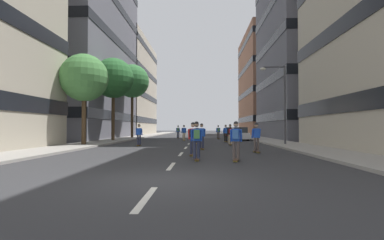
{
  "coord_description": "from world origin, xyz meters",
  "views": [
    {
      "loc": [
        1.19,
        -8.04,
        1.51
      ],
      "look_at": [
        0.0,
        26.17,
        2.39
      ],
      "focal_mm": 26.67,
      "sensor_mm": 36.0,
      "label": 1
    }
  ],
  "objects": [
    {
      "name": "skater_11",
      "position": [
        3.62,
        21.16,
        0.98
      ],
      "size": [
        0.56,
        0.92,
        1.78
      ],
      "color": "brown",
      "rests_on": "ground_plane"
    },
    {
      "name": "skater_2",
      "position": [
        -2.09,
        31.04,
        1.02
      ],
      "size": [
        0.54,
        0.91,
        1.78
      ],
      "color": "brown",
      "rests_on": "ground_plane"
    },
    {
      "name": "skater_4",
      "position": [
        0.71,
        7.0,
        1.02
      ],
      "size": [
        0.56,
        0.92,
        1.78
      ],
      "color": "brown",
      "rests_on": "ground_plane"
    },
    {
      "name": "parked_car_near",
      "position": [
        5.62,
        25.8,
        0.7
      ],
      "size": [
        1.82,
        4.4,
        1.52
      ],
      "color": "silver",
      "rests_on": "ground_plane"
    },
    {
      "name": "building_right_far",
      "position": [
        16.36,
        50.78,
        10.39
      ],
      "size": [
        12.87,
        19.75,
        20.6
      ],
      "color": "#9E6B51",
      "rests_on": "ground_plane"
    },
    {
      "name": "street_tree_near",
      "position": [
        -8.4,
        30.75,
        7.84
      ],
      "size": [
        4.58,
        4.58,
        10.03
      ],
      "color": "#4C3823",
      "rests_on": "sidewalk_left"
    },
    {
      "name": "sidewalk_right",
      "position": [
        8.4,
        34.35,
        0.07
      ],
      "size": [
        3.16,
        83.96,
        0.14
      ],
      "primitive_type": "cube",
      "color": "#9E9991",
      "rests_on": "ground_plane"
    },
    {
      "name": "street_tree_far",
      "position": [
        -8.4,
        22.38,
        6.81
      ],
      "size": [
        4.34,
        4.34,
        8.88
      ],
      "color": "#4C3823",
      "rests_on": "sidewalk_left"
    },
    {
      "name": "street_tree_mid",
      "position": [
        -8.4,
        14.77,
        5.52
      ],
      "size": [
        3.85,
        3.85,
        7.34
      ],
      "color": "#4C3823",
      "rests_on": "sidewalk_left"
    },
    {
      "name": "skater_6",
      "position": [
        0.94,
        4.89,
        1.02
      ],
      "size": [
        0.54,
        0.91,
        1.78
      ],
      "color": "brown",
      "rests_on": "ground_plane"
    },
    {
      "name": "building_left_mid",
      "position": [
        -16.36,
        29.84,
        14.99
      ],
      "size": [
        12.87,
        21.26,
        29.8
      ],
      "color": "slate",
      "rests_on": "ground_plane"
    },
    {
      "name": "skater_7",
      "position": [
        -3.91,
        14.87,
        0.98
      ],
      "size": [
        0.54,
        0.91,
        1.78
      ],
      "color": "brown",
      "rests_on": "ground_plane"
    },
    {
      "name": "building_left_far",
      "position": [
        -16.36,
        50.78,
        9.84
      ],
      "size": [
        12.87,
        21.97,
        19.5
      ],
      "color": "#BCB29E",
      "rests_on": "ground_plane"
    },
    {
      "name": "skater_9",
      "position": [
        -0.85,
        24.15,
        0.98
      ],
      "size": [
        0.57,
        0.92,
        1.78
      ],
      "color": "brown",
      "rests_on": "ground_plane"
    },
    {
      "name": "ground_plane",
      "position": [
        0.0,
        30.53,
        0.0
      ],
      "size": [
        183.19,
        183.19,
        0.0
      ],
      "primitive_type": "plane",
      "color": "#333335"
    },
    {
      "name": "skater_8",
      "position": [
        3.58,
        16.12,
        1.02
      ],
      "size": [
        0.54,
        0.91,
        1.78
      ],
      "color": "brown",
      "rests_on": "ground_plane"
    },
    {
      "name": "skater_10",
      "position": [
        0.73,
        18.21,
        0.98
      ],
      "size": [
        0.54,
        0.91,
        1.78
      ],
      "color": "brown",
      "rests_on": "ground_plane"
    },
    {
      "name": "sidewalk_left",
      "position": [
        -8.4,
        34.35,
        0.07
      ],
      "size": [
        3.16,
        83.96,
        0.14
      ],
      "primitive_type": "cube",
      "color": "#9E9991",
      "rests_on": "ground_plane"
    },
    {
      "name": "skater_5",
      "position": [
        1.17,
        11.29,
        0.98
      ],
      "size": [
        0.56,
        0.92,
        1.78
      ],
      "color": "brown",
      "rests_on": "ground_plane"
    },
    {
      "name": "skater_0",
      "position": [
        2.69,
        4.61,
        1.02
      ],
      "size": [
        0.57,
        0.92,
        1.78
      ],
      "color": "brown",
      "rests_on": "ground_plane"
    },
    {
      "name": "streetlamp_right",
      "position": [
        7.72,
        15.83,
        4.14
      ],
      "size": [
        2.13,
        0.3,
        6.5
      ],
      "color": "#3F3F44",
      "rests_on": "sidewalk_right"
    },
    {
      "name": "skater_3",
      "position": [
        3.31,
        28.79,
        1.02
      ],
      "size": [
        0.56,
        0.92,
        1.78
      ],
      "color": "brown",
      "rests_on": "ground_plane"
    },
    {
      "name": "skater_1",
      "position": [
        4.41,
        8.95,
        0.98
      ],
      "size": [
        0.56,
        0.92,
        1.78
      ],
      "color": "brown",
      "rests_on": "ground_plane"
    },
    {
      "name": "parked_car_mid",
      "position": [
        5.62,
        36.34,
        0.7
      ],
      "size": [
        1.82,
        4.4,
        1.52
      ],
      "color": "maroon",
      "rests_on": "ground_plane"
    },
    {
      "name": "lane_markings",
      "position": [
        0.0,
        33.0,
        0.0
      ],
      "size": [
        0.16,
        72.2,
        0.01
      ],
      "color": "silver",
      "rests_on": "ground_plane"
    }
  ]
}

